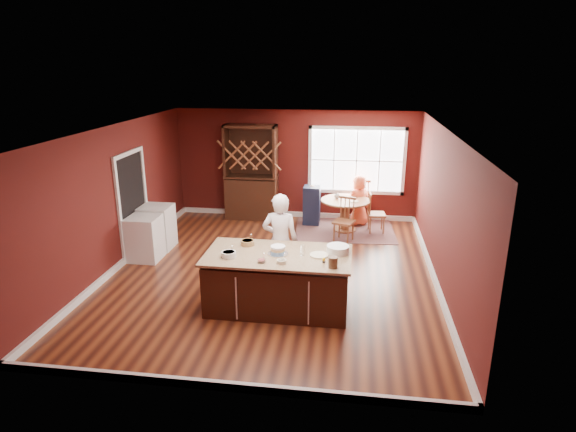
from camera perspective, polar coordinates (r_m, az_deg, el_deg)
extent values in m
plane|color=brown|center=(9.18, -1.80, -6.65)|extent=(7.00, 7.00, 0.00)
plane|color=white|center=(8.43, -1.98, 10.29)|extent=(7.00, 7.00, 0.00)
plane|color=#45110D|center=(12.07, 0.92, 6.11)|extent=(6.00, 0.00, 6.00)
plane|color=#45110D|center=(5.52, -8.09, -8.78)|extent=(6.00, 0.00, 6.00)
plane|color=#45110D|center=(9.67, -19.71, 2.06)|extent=(0.00, 7.00, 7.00)
plane|color=#45110D|center=(8.73, 17.90, 0.62)|extent=(0.00, 7.00, 7.00)
cube|color=#33160C|center=(7.80, -1.17, -7.96)|extent=(2.22, 1.13, 0.83)
cube|color=tan|center=(7.60, -1.20, -4.66)|extent=(2.30, 1.21, 0.04)
cylinder|color=#945F28|center=(11.45, 6.71, -1.59)|extent=(0.53, 0.53, 0.04)
cylinder|color=#945F28|center=(11.34, 6.77, 0.00)|extent=(0.19, 0.19, 0.67)
cylinder|color=#945F28|center=(11.23, 6.84, 1.82)|extent=(1.15, 1.15, 0.04)
imported|color=silver|center=(8.27, -0.93, -3.06)|extent=(0.63, 0.42, 1.71)
cylinder|color=silver|center=(7.51, -7.04, -4.54)|extent=(0.23, 0.23, 0.09)
cylinder|color=#AD904B|center=(7.96, -4.83, -3.16)|extent=(0.22, 0.22, 0.08)
cylinder|color=silver|center=(7.28, -3.15, -5.33)|extent=(0.13, 0.13, 0.05)
cylinder|color=beige|center=(7.25, -0.77, -5.40)|extent=(0.15, 0.15, 0.06)
cylinder|color=white|center=(7.51, 1.74, -4.07)|extent=(0.08, 0.08, 0.17)
cylinder|color=beige|center=(7.54, 3.70, -4.64)|extent=(0.29, 0.29, 0.02)
cylinder|color=white|center=(7.64, 5.93, -3.95)|extent=(0.36, 0.36, 0.12)
cylinder|color=#422A20|center=(7.10, 5.36, -5.49)|extent=(0.14, 0.14, 0.17)
cube|color=brown|center=(11.45, 6.71, -1.66)|extent=(2.39, 1.90, 0.01)
imported|color=#F6653C|center=(11.70, 8.41, 1.82)|extent=(0.71, 0.64, 1.23)
cylinder|color=beige|center=(11.09, 7.90, 1.72)|extent=(0.19, 0.19, 0.01)
imported|color=silver|center=(11.32, 5.82, 2.35)|extent=(0.14, 0.14, 0.10)
cube|color=black|center=(12.02, -4.39, 5.15)|extent=(1.28, 0.53, 2.35)
cube|color=silver|center=(10.02, -16.63, -2.54)|extent=(0.61, 0.59, 0.89)
cube|color=white|center=(10.56, -15.24, -1.27)|extent=(0.64, 0.62, 0.92)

